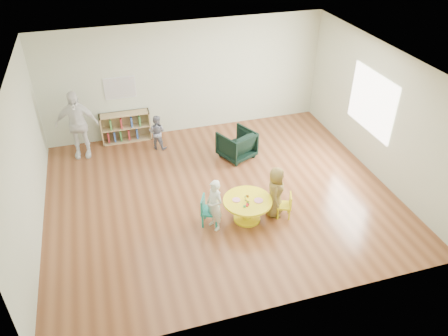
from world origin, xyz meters
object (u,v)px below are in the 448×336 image
at_px(child_right, 275,192).
at_px(toddler, 157,132).
at_px(armchair, 237,144).
at_px(activity_table, 247,206).
at_px(kid_chair_right, 286,205).
at_px(bookshelf, 125,127).
at_px(kid_chair_left, 208,210).
at_px(adult_caretaker, 77,125).
at_px(child_left, 215,205).

distance_m(child_right, toddler, 3.60).
xyz_separation_m(armchair, toddler, (-1.71, 0.93, 0.10)).
bearing_deg(toddler, activity_table, 141.07).
relative_size(kid_chair_right, bookshelf, 0.42).
relative_size(child_right, toddler, 1.21).
bearing_deg(toddler, bookshelf, -11.27).
bearing_deg(toddler, kid_chair_left, 128.62).
distance_m(activity_table, armchair, 2.28).
xyz_separation_m(child_right, adult_caretaker, (-3.54, 3.32, 0.29)).
bearing_deg(kid_chair_right, child_left, 106.88).
xyz_separation_m(toddler, adult_caretaker, (-1.77, 0.18, 0.38)).
distance_m(kid_chair_left, adult_caretaker, 3.95).
bearing_deg(child_left, armchair, 129.33).
relative_size(kid_chair_left, kid_chair_right, 1.18).
bearing_deg(kid_chair_left, armchair, 173.27).
bearing_deg(armchair, child_right, 66.99).
bearing_deg(bookshelf, child_right, -56.80).
distance_m(armchair, adult_caretaker, 3.68).
distance_m(activity_table, kid_chair_left, 0.75).
height_order(toddler, adult_caretaker, adult_caretaker).
height_order(kid_chair_right, armchair, armchair).
xyz_separation_m(activity_table, kid_chair_right, (0.74, -0.12, -0.05)).
bearing_deg(kid_chair_left, bookshelf, -138.81).
xyz_separation_m(activity_table, toddler, (-1.20, 3.15, 0.11)).
relative_size(kid_chair_right, armchair, 0.69).
bearing_deg(child_right, bookshelf, 57.25).
bearing_deg(armchair, adult_caretaker, -42.09).
relative_size(kid_chair_left, armchair, 0.82).
bearing_deg(armchair, kid_chair_right, 71.26).
distance_m(bookshelf, child_left, 4.01).
bearing_deg(child_left, toddler, 166.13).
height_order(child_right, toddler, child_right).
bearing_deg(toddler, adult_caretaker, 24.52).
distance_m(child_left, adult_caretaker, 4.10).
height_order(child_left, toddler, child_left).
xyz_separation_m(bookshelf, adult_caretaker, (-1.08, -0.44, 0.45)).
bearing_deg(child_left, kid_chair_right, 63.47).
height_order(armchair, adult_caretaker, adult_caretaker).
relative_size(bookshelf, adult_caretaker, 0.73).
distance_m(bookshelf, armchair, 2.86).
bearing_deg(child_right, kid_chair_left, 110.36).
bearing_deg(child_right, child_left, 116.69).
height_order(bookshelf, armchair, bookshelf).
height_order(armchair, toddler, toddler).
distance_m(activity_table, bookshelf, 4.22).
bearing_deg(adult_caretaker, child_left, -47.57).
height_order(activity_table, toddler, toddler).
bearing_deg(toddler, child_right, 149.53).
distance_m(child_left, child_right, 1.22).
relative_size(armchair, child_left, 0.71).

